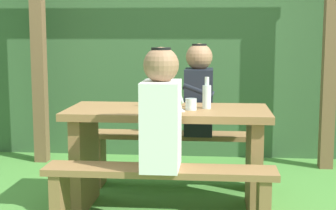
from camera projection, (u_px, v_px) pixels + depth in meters
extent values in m
plane|color=#478437|center=(168.00, 209.00, 3.64)|extent=(12.00, 12.00, 0.00)
cube|color=#355831|center=(185.00, 68.00, 5.50)|extent=(6.40, 0.79, 1.75)
cube|color=brown|center=(39.00, 59.00, 4.88)|extent=(0.12, 0.12, 2.01)
cube|color=brown|center=(330.00, 60.00, 4.63)|extent=(0.12, 0.12, 2.01)
cube|color=olive|center=(168.00, 112.00, 3.54)|extent=(1.40, 0.64, 0.05)
cube|color=olive|center=(85.00, 161.00, 3.65)|extent=(0.08, 0.54, 0.68)
cube|color=olive|center=(254.00, 165.00, 3.54)|extent=(0.08, 0.54, 0.68)
cube|color=olive|center=(160.00, 171.00, 3.05)|extent=(1.40, 0.24, 0.04)
cube|color=olive|center=(60.00, 204.00, 3.14)|extent=(0.07, 0.22, 0.41)
cube|color=olive|center=(263.00, 210.00, 3.02)|extent=(0.07, 0.22, 0.41)
cube|color=olive|center=(174.00, 135.00, 4.11)|extent=(1.40, 0.24, 0.04)
cube|color=olive|center=(99.00, 161.00, 4.20)|extent=(0.07, 0.22, 0.41)
cube|color=olive|center=(251.00, 164.00, 4.09)|extent=(0.07, 0.22, 0.41)
cube|color=white|center=(161.00, 125.00, 3.01)|extent=(0.22, 0.34, 0.52)
sphere|color=#936B4C|center=(161.00, 65.00, 2.96)|extent=(0.21, 0.21, 0.21)
cylinder|color=black|center=(161.00, 50.00, 2.95)|extent=(0.12, 0.12, 0.02)
cylinder|color=white|center=(164.00, 104.00, 3.13)|extent=(0.25, 0.07, 0.15)
cube|color=black|center=(199.00, 101.00, 4.06)|extent=(0.22, 0.34, 0.52)
sphere|color=#936B4C|center=(199.00, 57.00, 4.01)|extent=(0.21, 0.21, 0.21)
cylinder|color=black|center=(199.00, 45.00, 4.00)|extent=(0.12, 0.12, 0.02)
cylinder|color=black|center=(198.00, 90.00, 3.90)|extent=(0.25, 0.07, 0.15)
cylinder|color=silver|center=(191.00, 104.00, 3.46)|extent=(0.08, 0.08, 0.08)
cylinder|color=silver|center=(207.00, 97.00, 3.53)|extent=(0.06, 0.06, 0.16)
cylinder|color=silver|center=(207.00, 81.00, 3.51)|extent=(0.03, 0.03, 0.06)
cylinder|color=silver|center=(163.00, 95.00, 3.54)|extent=(0.06, 0.06, 0.18)
cylinder|color=silver|center=(163.00, 77.00, 3.52)|extent=(0.03, 0.03, 0.07)
cube|color=silver|center=(178.00, 110.00, 3.44)|extent=(0.10, 0.15, 0.01)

